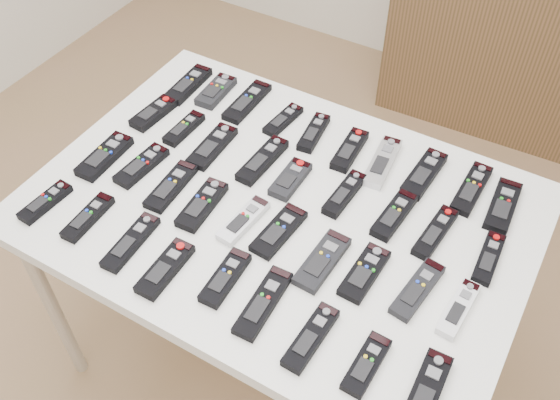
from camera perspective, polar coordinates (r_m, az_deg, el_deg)
The scene contains 40 objects.
ground at distance 2.17m, azimuth -1.05°, elevation -16.97°, with size 4.00×4.00×0.00m, color #93754A.
table at distance 1.63m, azimuth 0.00°, elevation -1.85°, with size 1.25×0.88×0.78m.
remote_0 at distance 1.97m, azimuth -8.37°, elevation 10.41°, with size 0.06×0.18×0.02m, color black.
remote_1 at distance 1.93m, azimuth -5.87°, elevation 9.87°, with size 0.06×0.15×0.02m, color black.
remote_2 at distance 1.89m, azimuth -3.02°, elevation 8.97°, with size 0.06×0.20×0.02m, color black.
remote_3 at distance 1.82m, azimuth 0.29°, elevation 7.33°, with size 0.04×0.15×0.02m, color black.
remote_4 at distance 1.78m, azimuth 3.10°, elevation 6.17°, with size 0.04×0.16×0.02m, color black.
remote_5 at distance 1.73m, azimuth 6.38°, elevation 4.58°, with size 0.05×0.17×0.02m, color black.
remote_6 at distance 1.71m, azimuth 9.32°, elevation 3.43°, with size 0.05×0.19×0.02m, color #B7B7BC.
remote_7 at distance 1.70m, azimuth 13.03°, elevation 2.37°, with size 0.06×0.18×0.02m, color black.
remote_8 at distance 1.69m, azimuth 17.11°, elevation 1.00°, with size 0.05×0.19×0.02m, color black.
remote_9 at distance 1.68m, azimuth 19.70°, elevation -0.49°, with size 0.06×0.18×0.02m, color black.
remote_10 at distance 1.88m, azimuth -11.49°, elevation 7.79°, with size 0.06×0.15×0.02m, color black.
remote_11 at distance 1.81m, azimuth -8.76°, elevation 6.49°, with size 0.04×0.15×0.02m, color black.
remote_12 at distance 1.74m, azimuth -6.20°, elevation 4.91°, with size 0.06×0.18×0.02m, color black.
remote_13 at distance 1.69m, azimuth -1.61°, elevation 3.66°, with size 0.05×0.19×0.02m, color black.
remote_14 at distance 1.64m, azimuth 0.95°, elevation 1.91°, with size 0.06×0.14×0.02m, color black.
remote_15 at distance 1.61m, azimuth 5.90°, elevation 0.57°, with size 0.04×0.16×0.02m, color black.
remote_16 at distance 1.58m, azimuth 10.39°, elevation -1.35°, with size 0.05×0.17×0.02m, color black.
remote_17 at distance 1.57m, azimuth 14.01°, elevation -2.88°, with size 0.04×0.18×0.02m, color black.
remote_18 at distance 1.55m, azimuth 18.54°, elevation -5.05°, with size 0.04×0.16×0.02m, color black.
remote_19 at distance 1.77m, azimuth -15.75°, elevation 3.88°, with size 0.06×0.18×0.02m, color black.
remote_20 at distance 1.72m, azimuth -12.54°, elevation 3.10°, with size 0.05×0.17×0.02m, color black.
remote_21 at distance 1.65m, azimuth -9.93°, elevation 1.25°, with size 0.06×0.18×0.02m, color black.
remote_22 at distance 1.59m, azimuth -7.14°, elevation -0.42°, with size 0.06×0.17×0.02m, color black.
remote_23 at distance 1.55m, azimuth -3.35°, elevation -1.87°, with size 0.05×0.16×0.02m, color #B7B7BC.
remote_24 at distance 1.52m, azimuth -0.11°, elevation -2.85°, with size 0.06×0.17×0.02m, color black.
remote_25 at distance 1.47m, azimuth 3.88°, elevation -5.57°, with size 0.06×0.18×0.02m, color black.
remote_26 at distance 1.46m, azimuth 7.72°, elevation -6.61°, with size 0.06×0.16×0.02m, color black.
remote_27 at distance 1.45m, azimuth 12.45°, elevation -7.98°, with size 0.05×0.18×0.02m, color black.
remote_28 at distance 1.44m, azimuth 16.00°, elevation -9.53°, with size 0.04×0.16×0.02m, color silver.
remote_29 at distance 1.69m, azimuth -20.66°, elevation -0.18°, with size 0.04×0.15×0.02m, color black.
remote_30 at distance 1.62m, azimuth -17.15°, elevation -1.51°, with size 0.04×0.16×0.02m, color black.
remote_31 at distance 1.54m, azimuth -13.48°, elevation -3.76°, with size 0.05×0.18×0.02m, color black.
remote_32 at distance 1.47m, azimuth -10.46°, elevation -6.18°, with size 0.06×0.17×0.02m, color black.
remote_33 at distance 1.44m, azimuth -5.02°, elevation -7.08°, with size 0.05×0.16×0.02m, color black.
remote_34 at distance 1.40m, azimuth -1.55°, elevation -9.36°, with size 0.05×0.19×0.02m, color black.
remote_35 at distance 1.35m, azimuth 2.84°, elevation -12.43°, with size 0.05×0.17×0.02m, color black.
remote_36 at distance 1.33m, azimuth 7.90°, elevation -14.66°, with size 0.05×0.15×0.02m, color black.
remote_37 at distance 1.33m, azimuth 13.17°, elevation -16.78°, with size 0.05×0.19×0.02m, color black.
Camera 1 is at (0.51, -0.79, 1.96)m, focal length 40.00 mm.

